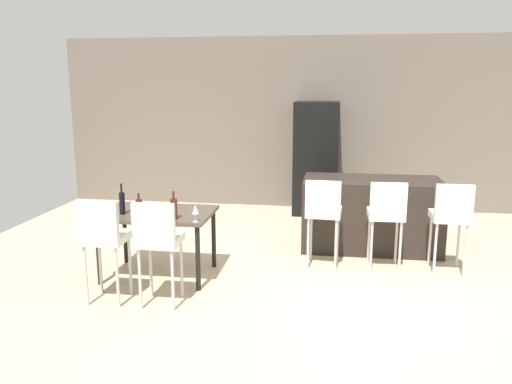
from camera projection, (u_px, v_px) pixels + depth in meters
name	position (u px, v px, depth m)	size (l,w,h in m)	color
ground_plane	(353.00, 272.00, 5.89)	(10.00, 10.00, 0.00)	#C6B28E
back_wall	(350.00, 124.00, 8.66)	(10.00, 0.12, 2.90)	#665B51
kitchen_island	(371.00, 214.00, 6.67)	(1.75, 0.84, 0.92)	black
bar_chair_left	(323.00, 209.00, 5.93)	(0.43, 0.43, 1.05)	silver
bar_chair_middle	(386.00, 211.00, 5.82)	(0.41, 0.41, 1.05)	silver
bar_chair_right	(451.00, 214.00, 5.72)	(0.40, 0.40, 1.05)	silver
dining_table	(158.00, 218.00, 5.66)	(1.21, 0.83, 0.74)	#4C4238
dining_chair_near	(103.00, 234.00, 4.94)	(0.40, 0.40, 1.05)	silver
dining_chair_far	(158.00, 237.00, 4.86)	(0.41, 0.41, 1.05)	silver
wine_bottle_right	(174.00, 208.00, 5.31)	(0.07, 0.07, 0.30)	#471E19
wine_bottle_end	(122.00, 203.00, 5.51)	(0.06, 0.06, 0.34)	black
wine_bottle_middle	(139.00, 209.00, 5.29)	(0.07, 0.07, 0.28)	#471E19
wine_glass_left	(195.00, 210.00, 5.21)	(0.07, 0.07, 0.17)	silver
refrigerator	(316.00, 158.00, 8.43)	(0.72, 0.68, 1.84)	black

